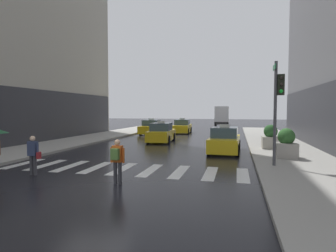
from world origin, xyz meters
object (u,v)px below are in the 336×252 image
(taxi_second, at_px, (161,133))
(box_truck, at_px, (222,115))
(taxi_lead, at_px, (225,141))
(taxi_third, at_px, (152,128))
(pedestrian_with_handbag, at_px, (33,153))
(taxi_fourth, at_px, (182,127))
(pedestrian_with_backpack, at_px, (117,158))
(planter_near_corner, at_px, (286,144))
(traffic_light_pole, at_px, (278,98))
(planter_mid_block, at_px, (271,138))

(taxi_second, distance_m, box_truck, 25.87)
(taxi_lead, relative_size, taxi_third, 1.01)
(box_truck, xyz_separation_m, pedestrian_with_handbag, (-5.72, -39.11, -0.92))
(taxi_fourth, distance_m, pedestrian_with_backpack, 23.78)
(taxi_second, height_order, pedestrian_with_backpack, taxi_second)
(taxi_lead, xyz_separation_m, pedestrian_with_handbag, (-7.50, -8.57, 0.21))
(taxi_second, xyz_separation_m, box_truck, (3.79, 25.57, 1.13))
(planter_near_corner, bearing_deg, pedestrian_with_handbag, -150.37)
(traffic_light_pole, height_order, planter_near_corner, traffic_light_pole)
(taxi_lead, relative_size, pedestrian_with_handbag, 2.78)
(planter_mid_block, bearing_deg, taxi_second, 157.31)
(box_truck, bearing_deg, taxi_second, -98.44)
(taxi_lead, distance_m, taxi_fourth, 15.57)
(planter_near_corner, bearing_deg, box_truck, 98.86)
(taxi_fourth, height_order, pedestrian_with_handbag, taxi_fourth)
(taxi_second, relative_size, taxi_third, 1.02)
(taxi_third, height_order, box_truck, box_truck)
(taxi_fourth, height_order, planter_mid_block, taxi_fourth)
(taxi_second, relative_size, planter_near_corner, 2.89)
(taxi_lead, bearing_deg, taxi_second, 138.28)
(pedestrian_with_backpack, relative_size, pedestrian_with_handbag, 1.00)
(traffic_light_pole, relative_size, box_truck, 0.63)
(taxi_second, bearing_deg, taxi_fourth, 89.91)
(planter_near_corner, bearing_deg, traffic_light_pole, -108.21)
(taxi_second, relative_size, pedestrian_with_handbag, 2.80)
(taxi_lead, bearing_deg, traffic_light_pole, -62.02)
(box_truck, relative_size, planter_near_corner, 4.77)
(planter_near_corner, bearing_deg, pedestrian_with_backpack, -135.39)
(box_truck, relative_size, planter_mid_block, 4.77)
(taxi_fourth, distance_m, pedestrian_with_handbag, 23.20)
(pedestrian_with_handbag, bearing_deg, taxi_third, 93.23)
(box_truck, bearing_deg, planter_near_corner, -81.14)
(traffic_light_pole, distance_m, planter_mid_block, 6.67)
(taxi_fourth, bearing_deg, pedestrian_with_backpack, -84.99)
(pedestrian_with_handbag, xyz_separation_m, planter_mid_block, (10.47, 9.97, -0.06))
(taxi_third, height_order, pedestrian_with_handbag, taxi_third)
(taxi_third, height_order, planter_mid_block, taxi_third)
(planter_near_corner, distance_m, planter_mid_block, 3.82)
(traffic_light_pole, bearing_deg, planter_near_corner, 71.79)
(planter_near_corner, bearing_deg, taxi_second, 140.46)
(planter_mid_block, bearing_deg, pedestrian_with_backpack, -121.47)
(taxi_fourth, distance_m, planter_near_corner, 19.15)
(pedestrian_with_handbag, distance_m, planter_near_corner, 12.49)
(pedestrian_with_backpack, bearing_deg, planter_mid_block, 58.53)
(taxi_fourth, distance_m, planter_mid_block, 15.67)
(planter_near_corner, bearing_deg, taxi_third, 129.47)
(taxi_second, distance_m, pedestrian_with_handbag, 13.68)
(taxi_second, height_order, pedestrian_with_handbag, taxi_second)
(taxi_lead, height_order, planter_mid_block, taxi_lead)
(taxi_lead, height_order, pedestrian_with_backpack, taxi_lead)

